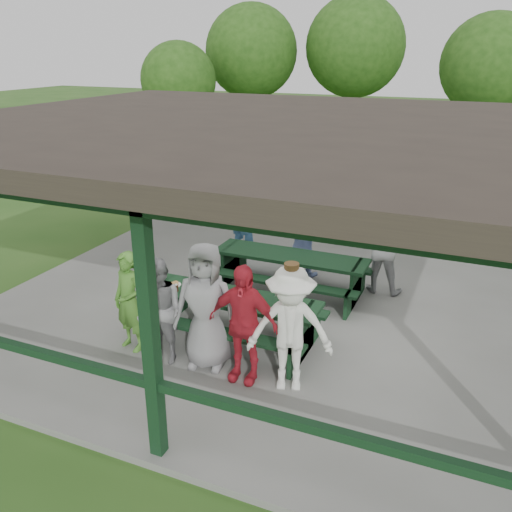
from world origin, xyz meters
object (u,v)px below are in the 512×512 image
at_px(contestant_red, 243,323).
at_px(spectator_grey, 383,246).
at_px(contestant_white_fedora, 290,329).
at_px(picnic_table_far, 290,268).
at_px(contestant_grey_left, 159,312).
at_px(contestant_green, 129,302).
at_px(contestant_grey_mid, 206,306).
at_px(pickup_truck, 461,182).
at_px(spectator_blue, 244,212).
at_px(spectator_lblue, 303,238).
at_px(farm_trailer, 345,171).
at_px(picnic_table_near, 231,312).

height_order(contestant_red, spectator_grey, spectator_grey).
bearing_deg(contestant_white_fedora, picnic_table_far, 92.90).
relative_size(contestant_grey_left, spectator_grey, 0.89).
distance_m(picnic_table_far, contestant_white_fedora, 3.04).
bearing_deg(contestant_green, contestant_grey_mid, 16.17).
bearing_deg(pickup_truck, contestant_red, -169.75).
bearing_deg(spectator_blue, pickup_truck, -106.86).
xyz_separation_m(picnic_table_far, contestant_white_fedora, (1.01, -2.84, 0.39)).
relative_size(spectator_lblue, spectator_grey, 0.88).
distance_m(contestant_grey_mid, pickup_truck, 11.05).
relative_size(contestant_green, spectator_lblue, 1.00).
relative_size(contestant_white_fedora, spectator_lblue, 1.16).
xyz_separation_m(contestant_grey_mid, spectator_lblue, (0.19, 3.67, -0.15)).
relative_size(picnic_table_far, spectator_blue, 1.47).
distance_m(picnic_table_far, pickup_truck, 8.30).
bearing_deg(contestant_white_fedora, contestant_green, 162.79).
bearing_deg(picnic_table_far, contestant_red, -82.78).
distance_m(picnic_table_far, farm_trailer, 8.21).
bearing_deg(picnic_table_near, spectator_lblue, 86.23).
xyz_separation_m(contestant_green, spectator_grey, (3.03, 3.57, 0.11)).
distance_m(picnic_table_near, contestant_white_fedora, 1.57).
xyz_separation_m(contestant_grey_left, pickup_truck, (3.33, 10.88, -0.21)).
xyz_separation_m(spectator_grey, pickup_truck, (0.91, 7.19, -0.30)).
relative_size(contestant_white_fedora, spectator_blue, 0.94).
bearing_deg(contestant_grey_mid, pickup_truck, 65.30).
height_order(contestant_green, pickup_truck, contestant_green).
distance_m(contestant_green, contestant_grey_left, 0.61).
xyz_separation_m(contestant_white_fedora, spectator_blue, (-2.62, 4.31, 0.08)).
distance_m(contestant_white_fedora, spectator_grey, 3.62).
relative_size(contestant_grey_left, spectator_lblue, 1.02).
height_order(contestant_grey_mid, farm_trailer, contestant_grey_mid).
bearing_deg(contestant_green, contestant_grey_left, 3.13).
height_order(spectator_blue, pickup_truck, spectator_blue).
bearing_deg(spectator_lblue, contestant_grey_mid, 94.55).
relative_size(picnic_table_far, contestant_grey_left, 1.79).
relative_size(contestant_red, spectator_grey, 0.96).
relative_size(contestant_green, contestant_grey_left, 0.99).
bearing_deg(pickup_truck, spectator_blue, 169.10).
xyz_separation_m(contestant_grey_left, contestant_white_fedora, (1.93, 0.10, 0.09)).
height_order(spectator_grey, farm_trailer, spectator_grey).
bearing_deg(picnic_table_far, spectator_blue, 137.42).
bearing_deg(farm_trailer, spectator_grey, -88.21).
distance_m(spectator_lblue, spectator_blue, 1.66).
relative_size(contestant_grey_mid, spectator_lblue, 1.19).
height_order(contestant_white_fedora, farm_trailer, contestant_white_fedora).
height_order(picnic_table_near, contestant_red, contestant_red).
bearing_deg(picnic_table_near, contestant_grey_left, -125.36).
bearing_deg(pickup_truck, contestant_green, -179.08).
distance_m(contestant_white_fedora, pickup_truck, 10.88).
bearing_deg(picnic_table_far, picnic_table_near, -97.10).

